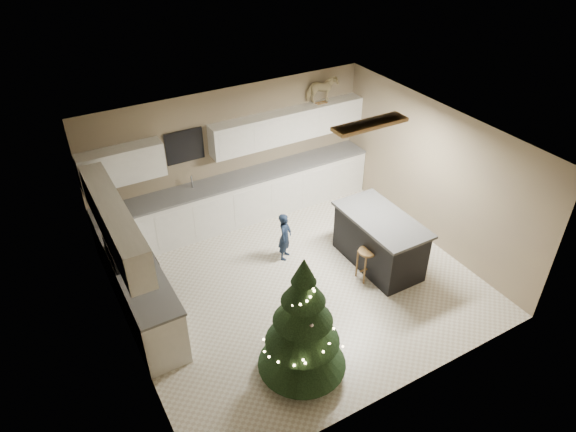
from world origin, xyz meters
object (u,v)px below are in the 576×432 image
object	(u,v)px
island	(379,241)
rocking_horse	(322,90)
toddler	(285,236)
bar_stool	(367,258)
christmas_tree	(303,329)

from	to	relation	value
island	rocking_horse	world-z (taller)	rocking_horse
island	toddler	distance (m)	1.63
bar_stool	christmas_tree	size ratio (longest dim) A/B	0.29
christmas_tree	rocking_horse	distance (m)	5.02
christmas_tree	toddler	bearing A→B (deg)	65.66
island	toddler	size ratio (longest dim) A/B	1.87
rocking_horse	island	bearing A→B (deg)	177.29
bar_stool	rocking_horse	bearing A→B (deg)	73.28
bar_stool	rocking_horse	size ratio (longest dim) A/B	0.93
island	bar_stool	bearing A→B (deg)	-152.62
island	bar_stool	size ratio (longest dim) A/B	2.94
island	toddler	bearing A→B (deg)	144.77
island	rocking_horse	xyz separation A→B (m)	(0.40, 2.55, 1.79)
bar_stool	toddler	size ratio (longest dim) A/B	0.64
bar_stool	island	bearing A→B (deg)	27.38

